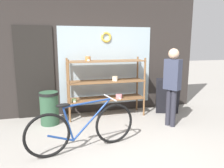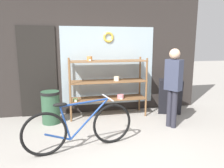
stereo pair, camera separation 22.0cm
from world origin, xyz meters
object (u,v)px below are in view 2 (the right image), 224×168
at_px(sandwich_board, 170,97).
at_px(pedestrian, 173,82).
at_px(bicycle, 80,127).
at_px(trash_bin, 51,106).
at_px(display_case, 108,82).

relative_size(sandwich_board, pedestrian, 0.53).
xyz_separation_m(bicycle, trash_bin, (-0.54, 1.33, 0.00)).
bearing_deg(sandwich_board, trash_bin, -160.31).
bearing_deg(bicycle, trash_bin, 100.86).
height_order(display_case, bicycle, display_case).
bearing_deg(display_case, bicycle, -116.23).
height_order(pedestrian, trash_bin, pedestrian).
height_order(display_case, sandwich_board, display_case).
xyz_separation_m(pedestrian, trash_bin, (-2.45, 0.76, -0.57)).
relative_size(bicycle, trash_bin, 2.58).
bearing_deg(bicycle, pedestrian, 5.45).
relative_size(display_case, sandwich_board, 2.10).
distance_m(bicycle, sandwich_board, 2.60).
bearing_deg(trash_bin, display_case, 9.39).
bearing_deg(sandwich_board, pedestrian, -94.02).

